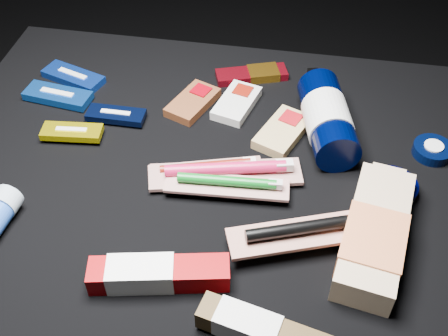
# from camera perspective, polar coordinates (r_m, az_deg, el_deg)

# --- Properties ---
(ground) EXTENTS (3.00, 3.00, 0.00)m
(ground) POSITION_cam_1_polar(r_m,az_deg,el_deg) (1.24, -0.79, -14.04)
(ground) COLOR black
(ground) RESTS_ON ground
(cloth_table) EXTENTS (0.98, 0.78, 0.40)m
(cloth_table) POSITION_cam_1_polar(r_m,az_deg,el_deg) (1.07, -0.89, -8.59)
(cloth_table) COLOR black
(cloth_table) RESTS_ON ground
(luna_bar_0) EXTENTS (0.13, 0.08, 0.02)m
(luna_bar_0) POSITION_cam_1_polar(r_m,az_deg,el_deg) (1.15, -15.06, 8.95)
(luna_bar_0) COLOR #1139AA
(luna_bar_0) RESTS_ON cloth_table
(luna_bar_1) EXTENTS (0.13, 0.06, 0.02)m
(luna_bar_1) POSITION_cam_1_polar(r_m,az_deg,el_deg) (1.11, -16.52, 7.07)
(luna_bar_1) COLOR #124EB4
(luna_bar_1) RESTS_ON cloth_table
(luna_bar_2) EXTENTS (0.10, 0.04, 0.01)m
(luna_bar_2) POSITION_cam_1_polar(r_m,az_deg,el_deg) (1.03, -10.91, 5.31)
(luna_bar_2) COLOR black
(luna_bar_2) RESTS_ON cloth_table
(luna_bar_3) EXTENTS (0.11, 0.05, 0.01)m
(luna_bar_3) POSITION_cam_1_polar(r_m,az_deg,el_deg) (1.01, -15.19, 3.56)
(luna_bar_3) COLOR yellow
(luna_bar_3) RESTS_ON cloth_table
(clif_bar_0) EXTENTS (0.09, 0.12, 0.02)m
(clif_bar_0) POSITION_cam_1_polar(r_m,az_deg,el_deg) (1.05, -3.06, 6.81)
(clif_bar_0) COLOR brown
(clif_bar_0) RESTS_ON cloth_table
(clif_bar_1) EXTENTS (0.08, 0.12, 0.02)m
(clif_bar_1) POSITION_cam_1_polar(r_m,az_deg,el_deg) (1.05, 1.40, 6.76)
(clif_bar_1) COLOR silver
(clif_bar_1) RESTS_ON cloth_table
(clif_bar_2) EXTENTS (0.10, 0.13, 0.02)m
(clif_bar_2) POSITION_cam_1_polar(r_m,az_deg,el_deg) (0.99, 6.11, 3.84)
(clif_bar_2) COLOR tan
(clif_bar_2) RESTS_ON cloth_table
(power_bar) EXTENTS (0.15, 0.09, 0.02)m
(power_bar) POSITION_cam_1_polar(r_m,az_deg,el_deg) (1.12, 3.21, 9.49)
(power_bar) COLOR maroon
(power_bar) RESTS_ON cloth_table
(lotion_bottle) EXTENTS (0.12, 0.25, 0.08)m
(lotion_bottle) POSITION_cam_1_polar(r_m,az_deg,el_deg) (0.98, 10.45, 4.99)
(lotion_bottle) COLOR black
(lotion_bottle) RESTS_ON cloth_table
(cream_tin_upper) EXTENTS (0.07, 0.07, 0.02)m
(cream_tin_upper) POSITION_cam_1_polar(r_m,az_deg,el_deg) (1.01, 20.42, 1.73)
(cream_tin_upper) COLOR black
(cream_tin_upper) RESTS_ON cloth_table
(cream_tin_lower) EXTENTS (0.08, 0.08, 0.03)m
(cream_tin_lower) POSITION_cam_1_polar(r_m,az_deg,el_deg) (0.92, 16.57, -1.98)
(cream_tin_lower) COLOR black
(cream_tin_lower) RESTS_ON cloth_table
(bodywash_bottle) EXTENTS (0.12, 0.25, 0.05)m
(bodywash_bottle) POSITION_cam_1_polar(r_m,az_deg,el_deg) (0.84, 15.03, -6.67)
(bodywash_bottle) COLOR tan
(bodywash_bottle) RESTS_ON cloth_table
(toothbrush_pack_0) EXTENTS (0.19, 0.10, 0.02)m
(toothbrush_pack_0) POSITION_cam_1_polar(r_m,az_deg,el_deg) (0.92, -1.72, -0.04)
(toothbrush_pack_0) COLOR #BBB2AD
(toothbrush_pack_0) RESTS_ON cloth_table
(toothbrush_pack_1) EXTENTS (0.25, 0.11, 0.03)m
(toothbrush_pack_1) POSITION_cam_1_polar(r_m,az_deg,el_deg) (0.90, 0.38, -0.37)
(toothbrush_pack_1) COLOR #B9B2AE
(toothbrush_pack_1) RESTS_ON cloth_table
(toothbrush_pack_2) EXTENTS (0.20, 0.06, 0.02)m
(toothbrush_pack_2) POSITION_cam_1_polar(r_m,az_deg,el_deg) (0.88, 0.46, -1.60)
(toothbrush_pack_2) COLOR silver
(toothbrush_pack_2) RESTS_ON cloth_table
(toothbrush_pack_3) EXTENTS (0.24, 0.13, 0.03)m
(toothbrush_pack_3) POSITION_cam_1_polar(r_m,az_deg,el_deg) (0.82, 8.86, -6.21)
(toothbrush_pack_3) COLOR #B5B0A9
(toothbrush_pack_3) RESTS_ON cloth_table
(toothpaste_carton_red) EXTENTS (0.20, 0.08, 0.04)m
(toothpaste_carton_red) POSITION_cam_1_polar(r_m,az_deg,el_deg) (0.78, -7.25, -10.65)
(toothpaste_carton_red) COLOR #900104
(toothpaste_carton_red) RESTS_ON cloth_table
(toothpaste_carton_green) EXTENTS (0.18, 0.08, 0.03)m
(toothpaste_carton_green) POSITION_cam_1_polar(r_m,az_deg,el_deg) (0.73, 3.50, -16.08)
(toothpaste_carton_green) COLOR #3B2A10
(toothpaste_carton_green) RESTS_ON cloth_table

